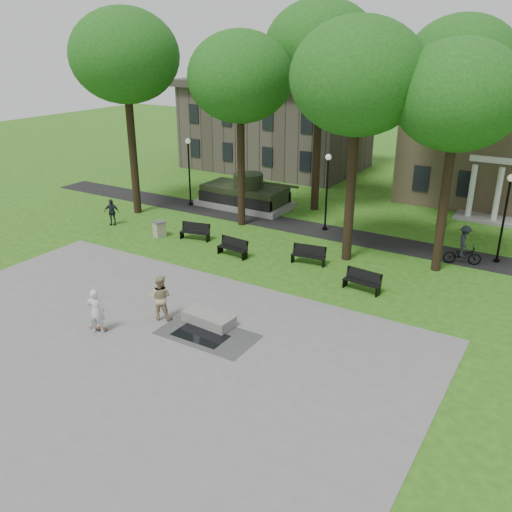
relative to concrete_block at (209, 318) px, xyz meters
The scene contains 26 objects.
ground 1.86m from the concrete_block, 139.84° to the left, with size 120.00×120.00×0.00m, color #295514.
plaza 4.07m from the concrete_block, 110.32° to the right, with size 22.00×16.00×0.02m, color gray.
footpath 13.27m from the concrete_block, 96.10° to the left, with size 44.00×2.60×0.01m, color black.
building_left 30.53m from the concrete_block, 114.14° to the left, with size 15.00×10.00×7.20m, color #4C443D.
tree_0 19.48m from the concrete_block, 142.77° to the left, with size 6.80×6.80×12.97m.
tree_1 15.73m from the concrete_block, 116.82° to the left, with size 6.20×6.20×11.63m.
tree_2 13.44m from the concrete_block, 77.83° to the left, with size 6.60×6.60×12.16m.
tree_3 15.08m from the concrete_block, 58.35° to the left, with size 6.00×6.00×11.19m.
tree_4 20.25m from the concrete_block, 101.22° to the left, with size 7.20×7.20×13.50m.
tree_5 20.68m from the concrete_block, 73.95° to the left, with size 6.40×6.40×12.44m.
lamp_left 17.85m from the concrete_block, 130.23° to the left, with size 0.36×0.36×4.73m.
lamp_mid 13.76m from the concrete_block, 93.86° to the left, with size 0.36×0.36×4.73m.
lamp_right 16.47m from the concrete_block, 56.03° to the left, with size 0.36×0.36×4.73m.
tank_monument 17.12m from the concrete_block, 117.38° to the left, with size 7.45×3.40×2.40m.
puddle 1.06m from the concrete_block, 72.99° to the right, with size 2.20×1.20×0.00m, color black.
concrete_block is the anchor object (origin of this frame).
skateboard 4.48m from the concrete_block, 141.87° to the right, with size 0.78×0.20×0.07m, color brown.
skateboarder 4.52m from the concrete_block, 139.10° to the right, with size 0.69×0.45×1.90m, color silver.
friend_watching 2.20m from the concrete_block, 160.40° to the right, with size 0.96×0.74×1.97m, color tan.
pedestrian_walker 14.86m from the concrete_block, 150.39° to the left, with size 0.99×0.41×1.69m, color #20242B.
cyclist 14.36m from the concrete_block, 58.26° to the left, with size 2.02×1.24×2.12m.
park_bench_0 10.39m from the concrete_block, 130.25° to the left, with size 1.85×0.88×1.00m.
park_bench_1 7.68m from the concrete_block, 116.02° to the left, with size 1.83×0.67×1.00m.
park_bench_2 8.08m from the concrete_block, 85.31° to the left, with size 1.85×0.80×1.00m.
park_bench_3 7.67m from the concrete_block, 56.25° to the left, with size 1.84×0.70×1.00m.
trash_bin 11.41m from the concrete_block, 140.97° to the left, with size 0.85×0.85×0.96m.
Camera 1 is at (13.45, -17.14, 10.99)m, focal length 38.00 mm.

